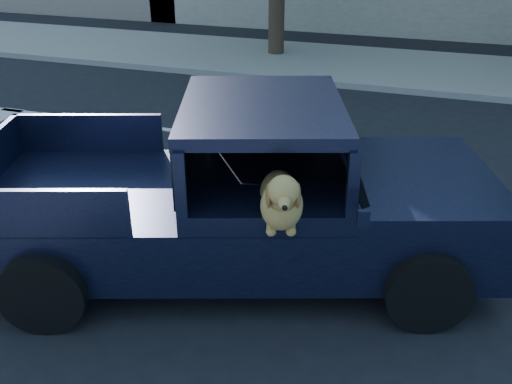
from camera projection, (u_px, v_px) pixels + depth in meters
ground at (364, 265)px, 6.80m from camera, size 120.00×120.00×0.00m
far_sidewalk at (421, 70)px, 14.56m from camera, size 60.00×4.00×0.15m
pickup_truck at (230, 216)px, 6.48m from camera, size 6.03×3.86×2.01m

